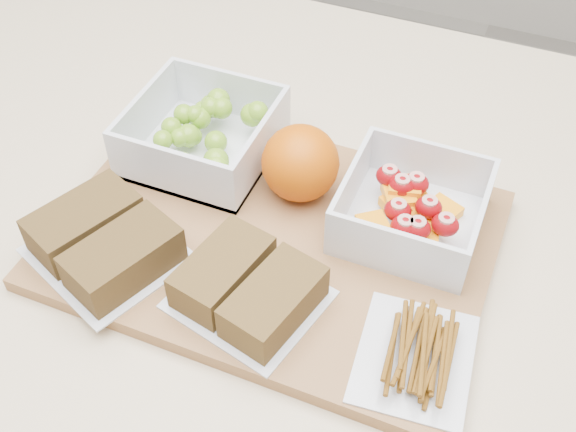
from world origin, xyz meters
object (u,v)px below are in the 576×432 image
sandwich_bag_left (104,241)px  sandwich_bag_center (248,287)px  pretzel_bag (416,351)px  grape_container (206,134)px  orange (300,163)px  fruit_container (411,211)px  cutting_board (273,239)px

sandwich_bag_left → sandwich_bag_center: (0.15, 0.00, -0.00)m
sandwich_bag_left → pretzel_bag: sandwich_bag_left is taller
sandwich_bag_center → pretzel_bag: sandwich_bag_center is taller
grape_container → orange: (0.12, -0.02, 0.01)m
fruit_container → pretzel_bag: (0.05, -0.15, -0.01)m
fruit_container → sandwich_bag_center: fruit_container is taller
sandwich_bag_left → fruit_container: bearing=29.7°
grape_container → cutting_board: bearing=-36.4°
grape_container → sandwich_bag_center: grape_container is taller
fruit_container → orange: size_ratio=1.69×
fruit_container → sandwich_bag_left: fruit_container is taller
orange → pretzel_bag: size_ratio=0.63×
grape_container → fruit_container: 0.24m
grape_container → pretzel_bag: grape_container is taller
grape_container → fruit_container: bearing=-5.6°
cutting_board → grape_container: (-0.11, 0.08, 0.03)m
pretzel_bag → fruit_container: bearing=107.6°
pretzel_bag → sandwich_bag_center: bearing=179.0°
orange → sandwich_bag_left: (-0.14, -0.15, -0.02)m
cutting_board → fruit_container: fruit_container is taller
sandwich_bag_left → sandwich_bag_center: size_ratio=1.15×
fruit_container → pretzel_bag: bearing=-72.4°
cutting_board → orange: 0.08m
cutting_board → sandwich_bag_center: (0.01, -0.08, 0.03)m
sandwich_bag_center → pretzel_bag: (0.16, -0.00, -0.01)m
fruit_container → orange: bearing=177.8°
orange → cutting_board: bearing=-91.9°
cutting_board → grape_container: grape_container is taller
sandwich_bag_center → sandwich_bag_left: bearing=-179.0°
sandwich_bag_center → pretzel_bag: bearing=-1.0°
orange → pretzel_bag: 0.23m
grape_container → fruit_container: grape_container is taller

